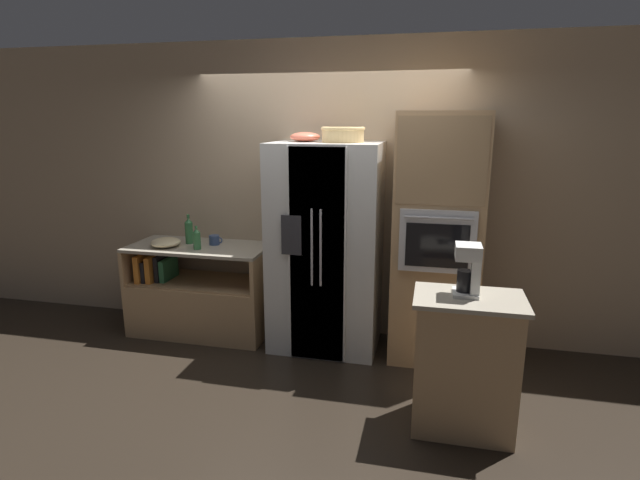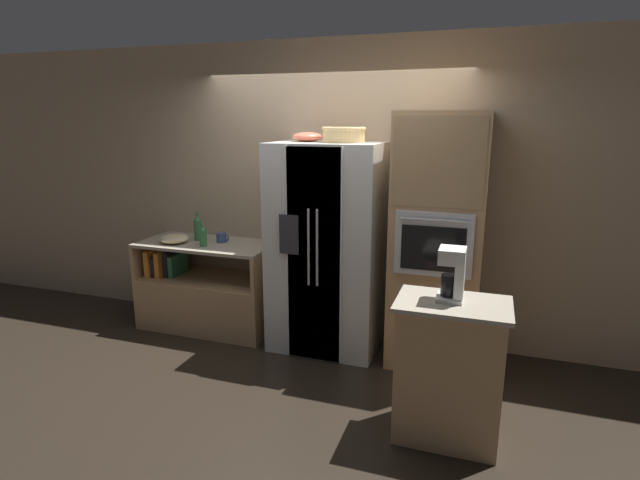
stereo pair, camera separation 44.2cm
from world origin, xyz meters
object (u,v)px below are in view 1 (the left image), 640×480
(fruit_bowl, at_px, (305,137))
(mug, at_px, (215,240))
(mixing_bowl, at_px, (166,242))
(bottle_short, at_px, (189,231))
(coffee_maker, at_px, (470,268))
(wall_oven, at_px, (437,239))
(wicker_basket, at_px, (343,134))
(bottle_tall, at_px, (197,239))
(refrigerator, at_px, (326,248))

(fruit_bowl, xyz_separation_m, mug, (-0.93, 0.03, -1.00))
(mug, relative_size, mixing_bowl, 0.48)
(bottle_short, relative_size, mug, 2.14)
(fruit_bowl, relative_size, mixing_bowl, 0.94)
(coffee_maker, bearing_deg, wall_oven, 101.29)
(wall_oven, distance_m, coffee_maker, 1.07)
(wall_oven, relative_size, mug, 15.86)
(wall_oven, xyz_separation_m, wicker_basket, (-0.83, 0.00, 0.88))
(wicker_basket, height_order, bottle_tall, wicker_basket)
(refrigerator, xyz_separation_m, mug, (-1.13, 0.10, -0.01))
(mixing_bowl, distance_m, coffee_maker, 2.91)
(bottle_short, bearing_deg, wall_oven, -1.72)
(wall_oven, xyz_separation_m, mixing_bowl, (-2.54, -0.10, -0.15))
(bottle_short, distance_m, mug, 0.28)
(refrigerator, relative_size, mug, 13.94)
(wicker_basket, bearing_deg, mug, 176.67)
(fruit_bowl, height_order, mug, fruit_bowl)
(wicker_basket, distance_m, bottle_tall, 1.68)
(bottle_tall, height_order, mug, bottle_tall)
(wicker_basket, bearing_deg, refrigerator, -171.19)
(bottle_tall, distance_m, mixing_bowl, 0.34)
(refrigerator, height_order, bottle_short, refrigerator)
(refrigerator, relative_size, bottle_short, 6.51)
(wicker_basket, xyz_separation_m, mixing_bowl, (-1.70, -0.10, -1.03))
(coffee_maker, bearing_deg, bottle_tall, 158.87)
(coffee_maker, bearing_deg, bottle_short, 156.53)
(wicker_basket, bearing_deg, bottle_short, 177.41)
(fruit_bowl, relative_size, coffee_maker, 0.78)
(mug, xyz_separation_m, mixing_bowl, (-0.43, -0.18, -0.00))
(wall_oven, height_order, bottle_tall, wall_oven)
(wall_oven, xyz_separation_m, mug, (-2.11, 0.08, -0.14))
(wall_oven, distance_m, bottle_tall, 2.20)
(wall_oven, relative_size, bottle_tall, 9.59)
(refrigerator, distance_m, mixing_bowl, 1.56)
(mug, distance_m, mixing_bowl, 0.46)
(fruit_bowl, height_order, bottle_tall, fruit_bowl)
(bottle_short, bearing_deg, mixing_bowl, -133.43)
(mug, bearing_deg, bottle_short, -179.05)
(wicker_basket, distance_m, fruit_bowl, 0.35)
(refrigerator, relative_size, coffee_maker, 5.52)
(bottle_tall, relative_size, mug, 1.65)
(coffee_maker, bearing_deg, mug, 154.09)
(bottle_short, relative_size, coffee_maker, 0.85)
(refrigerator, bearing_deg, bottle_short, 176.21)
(mixing_bowl, height_order, coffee_maker, coffee_maker)
(wall_oven, bearing_deg, wicker_basket, 179.90)
(bottle_short, xyz_separation_m, mixing_bowl, (-0.16, -0.17, -0.09))
(bottle_tall, bearing_deg, wicker_basket, 5.11)
(bottle_short, height_order, mug, bottle_short)
(wicker_basket, relative_size, mug, 2.80)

